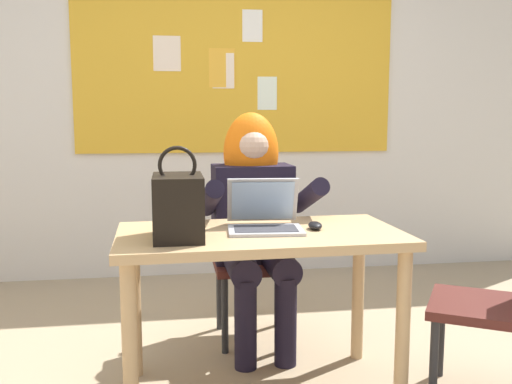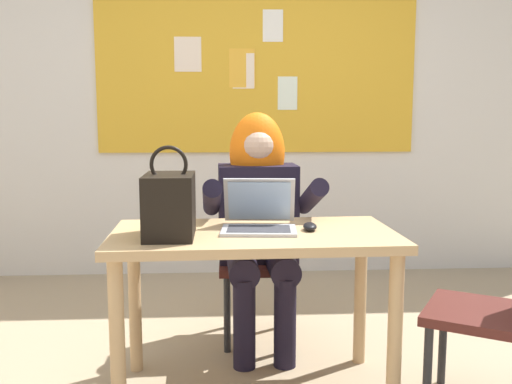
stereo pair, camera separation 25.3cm
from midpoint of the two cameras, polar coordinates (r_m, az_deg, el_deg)
wall_back_bulletin at (r=4.38m, az=1.77°, el=10.86°), size 5.83×2.16×2.91m
desk_main at (r=2.47m, az=2.71°, el=-6.48°), size 1.24×0.67×0.73m
chair_at_desk at (r=3.17m, az=2.40°, el=-5.58°), size 0.42×0.42×0.90m
person_costumed at (r=2.99m, az=2.71°, el=-1.83°), size 0.60×0.61×1.25m
laptop at (r=2.48m, az=3.23°, el=-2.68°), size 0.35×0.34×0.22m
computer_mouse at (r=2.49m, az=8.38°, el=-3.50°), size 0.07×0.11×0.03m
handbag at (r=2.33m, az=-5.67°, el=-1.30°), size 0.20×0.30×0.38m
chair_extra_corner at (r=2.58m, az=26.30°, el=-9.73°), size 0.58×0.58×0.89m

